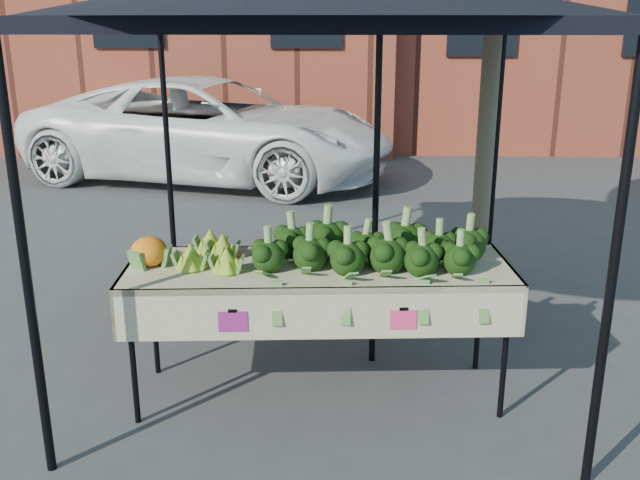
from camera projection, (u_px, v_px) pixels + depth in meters
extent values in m
plane|color=#343437|center=(312.00, 388.00, 4.72)|extent=(90.00, 90.00, 0.00)
cube|color=#C0B38F|center=(319.00, 331.00, 4.52)|extent=(2.45, 0.96, 0.90)
cube|color=#F22D8C|center=(229.00, 319.00, 4.08)|extent=(0.17, 0.01, 0.12)
cube|color=#F62E6B|center=(399.00, 322.00, 4.04)|extent=(0.17, 0.01, 0.12)
ellipsoid|color=black|center=(371.00, 242.00, 4.36)|extent=(1.50, 0.60, 0.29)
ellipsoid|color=#7FA621|center=(213.00, 245.00, 4.41)|extent=(0.46, 0.60, 0.23)
ellipsoid|color=orange|center=(149.00, 250.00, 4.35)|extent=(0.23, 0.23, 0.20)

